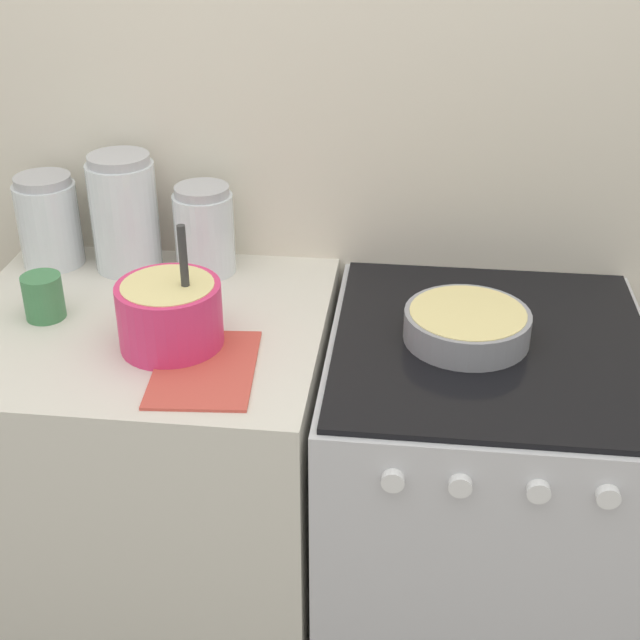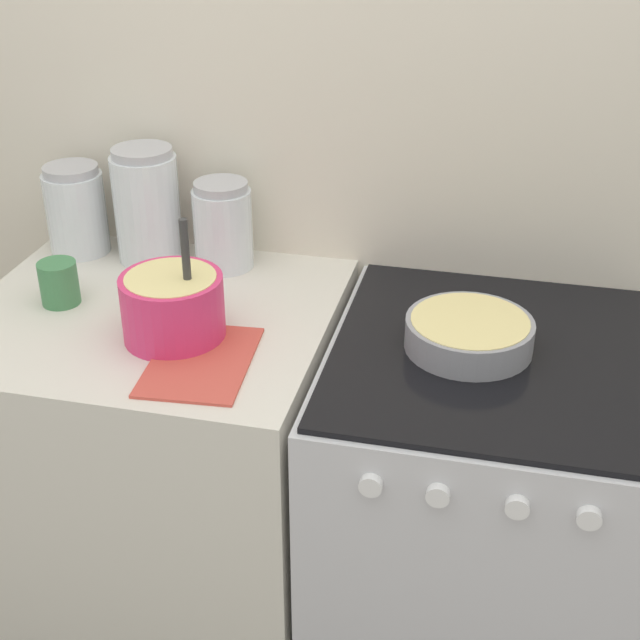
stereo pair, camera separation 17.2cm
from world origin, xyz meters
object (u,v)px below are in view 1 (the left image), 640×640
Objects in this scene: storage_jar_left at (50,227)px; tin_can at (43,297)px; storage_jar_right at (205,236)px; storage_jar_middle at (125,220)px; stove at (474,515)px; mixing_bowl at (170,311)px; baking_pan at (467,325)px.

tin_can is at bearing -72.33° from storage_jar_left.
storage_jar_middle is at bearing 180.00° from storage_jar_right.
tin_can is (0.08, -0.26, -0.04)m from storage_jar_left.
stove is 3.35× the size of storage_jar_middle.
mixing_bowl is 0.39m from storage_jar_middle.
storage_jar_left is (-0.37, 0.34, 0.01)m from mixing_bowl.
baking_pan is at bearing -18.21° from storage_jar_middle.
storage_jar_left is 0.79× the size of storage_jar_middle.
storage_jar_right is at bearing 0.00° from storage_jar_left.
storage_jar_right is at bearing 156.67° from baking_pan.
mixing_bowl is 1.03× the size of baking_pan.
storage_jar_middle is (-0.81, 0.25, 0.56)m from stove.
storage_jar_left is at bearing 180.00° from storage_jar_right.
storage_jar_middle is at bearing 162.87° from stove.
mixing_bowl is 0.30m from tin_can.
mixing_bowl is 0.58m from baking_pan.
storage_jar_middle is (0.18, 0.00, 0.02)m from storage_jar_left.
storage_jar_left is 0.36m from storage_jar_right.
stove is 9.53× the size of tin_can.
stove is at bearing -14.16° from storage_jar_left.
storage_jar_right reaches higher than stove.
baking_pan is (-0.05, 0.00, 0.48)m from stove.
stove is 0.48m from baking_pan.
mixing_bowl reaches higher than tin_can.
stove is at bearing -0.56° from baking_pan.
tin_can reaches higher than baking_pan.
storage_jar_middle is 2.85× the size of tin_can.
mixing_bowl is at bearing -15.77° from tin_can.
baking_pan is 1.17× the size of storage_jar_left.
storage_jar_left is 1.04× the size of storage_jar_right.
storage_jar_right is (0.36, 0.00, -0.00)m from storage_jar_left.
storage_jar_right is at bearing 91.69° from mixing_bowl.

